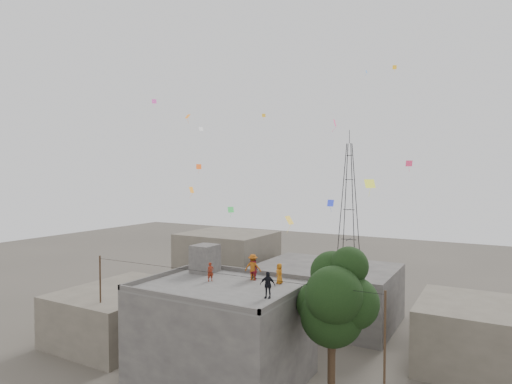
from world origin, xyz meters
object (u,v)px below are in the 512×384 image
Objects in this scene: person_red_adult at (253,268)px; person_dark_adult at (268,285)px; stair_head_box at (205,258)px; transmission_tower at (349,203)px; tree at (335,299)px.

person_red_adult is 4.35m from person_dark_adult.
stair_head_box is 1.31× the size of person_dark_adult.
transmission_tower is 13.06× the size of person_dark_adult.
tree reaches higher than person_red_adult.
transmission_tower is (-11.37, 39.40, 2.97)m from tree.
tree reaches higher than person_dark_adult.
stair_head_box is 1.22× the size of person_red_adult.
stair_head_box reaches higher than person_dark_adult.
tree is at bearing 159.38° from person_red_adult.
stair_head_box is 37.46m from transmission_tower.
person_dark_adult is at bearing 124.81° from person_red_adult.
transmission_tower is 38.13m from person_red_adult.
stair_head_box is 4.26m from person_red_adult.
transmission_tower is 12.23× the size of person_red_adult.
person_dark_adult is (-3.49, -1.63, 0.76)m from tree.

